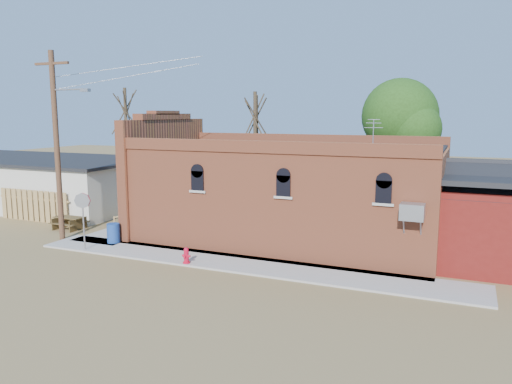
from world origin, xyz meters
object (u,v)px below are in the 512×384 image
at_px(utility_pole, 57,142).
at_px(picnic_table, 69,221).
at_px(brick_bar, 282,192).
at_px(trash_barrel, 113,233).
at_px(fire_hydrant, 186,255).
at_px(stop_sign, 83,206).

distance_m(utility_pole, picnic_table, 4.90).
distance_m(brick_bar, trash_barrel, 8.24).
bearing_deg(fire_hydrant, brick_bar, 53.04).
xyz_separation_m(utility_pole, trash_barrel, (2.81, 0.30, -4.24)).
xyz_separation_m(utility_pole, picnic_table, (-1.36, 1.85, -4.33)).
bearing_deg(stop_sign, brick_bar, 33.63).
bearing_deg(stop_sign, picnic_table, 138.06).
xyz_separation_m(brick_bar, fire_hydrant, (-2.10, -5.50, -1.93)).
height_order(trash_barrel, picnic_table, trash_barrel).
bearing_deg(utility_pole, stop_sign, -26.28).
relative_size(stop_sign, picnic_table, 1.58).
xyz_separation_m(utility_pole, stop_sign, (2.42, -1.20, -2.71)).
bearing_deg(picnic_table, utility_pole, -53.39).
xyz_separation_m(brick_bar, picnic_table, (-11.14, -2.45, -1.90)).
distance_m(utility_pole, trash_barrel, 5.09).
relative_size(stop_sign, trash_barrel, 2.84).
bearing_deg(fire_hydrant, utility_pole, 155.04).
bearing_deg(stop_sign, utility_pole, 150.64).
bearing_deg(picnic_table, stop_sign, -38.51).
relative_size(brick_bar, stop_sign, 6.37).
height_order(stop_sign, picnic_table, stop_sign).
height_order(fire_hydrant, trash_barrel, trash_barrel).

